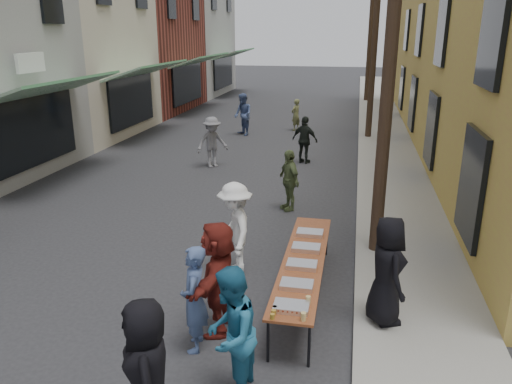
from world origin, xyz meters
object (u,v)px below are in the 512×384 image
at_px(utility_pole_far, 370,30).
at_px(guest_front_c, 230,335).
at_px(utility_pole_near, 392,31).
at_px(serving_table, 304,261).
at_px(catering_tray_sausage, 291,307).
at_px(server, 387,270).
at_px(utility_pole_mid, 375,30).
at_px(guest_front_a, 147,373).

xyz_separation_m(utility_pole_far, guest_front_c, (-1.94, -28.80, -3.60)).
height_order(utility_pole_near, utility_pole_far, same).
relative_size(utility_pole_far, serving_table, 2.25).
xyz_separation_m(utility_pole_far, catering_tray_sausage, (-1.30, -27.82, -3.71)).
bearing_deg(serving_table, catering_tray_sausage, -90.00).
bearing_deg(catering_tray_sausage, utility_pole_near, 71.23).
bearing_deg(server, guest_front_c, 115.95).
relative_size(utility_pole_mid, guest_front_a, 5.02).
height_order(utility_pole_far, server, utility_pole_far).
xyz_separation_m(utility_pole_near, guest_front_c, (-1.94, -4.80, -3.60)).
bearing_deg(utility_pole_mid, catering_tray_sausage, -94.69).
relative_size(utility_pole_near, utility_pole_mid, 1.00).
bearing_deg(utility_pole_far, utility_pole_near, -90.00).
bearing_deg(catering_tray_sausage, utility_pole_far, 87.33).
xyz_separation_m(utility_pole_near, utility_pole_mid, (0.00, 12.00, 0.00)).
distance_m(utility_pole_near, server, 4.49).
distance_m(serving_table, guest_front_a, 3.78).
xyz_separation_m(guest_front_a, guest_front_c, (0.72, 0.89, 0.00)).
relative_size(serving_table, server, 2.28).
xyz_separation_m(utility_pole_mid, guest_front_a, (-2.66, -17.69, -3.60)).
xyz_separation_m(utility_pole_mid, guest_front_c, (-1.94, -16.80, -3.60)).
xyz_separation_m(serving_table, catering_tray_sausage, (-0.00, -1.65, 0.08)).
relative_size(guest_front_a, server, 1.02).
bearing_deg(guest_front_a, utility_pole_mid, 148.04).
bearing_deg(guest_front_c, guest_front_a, -37.31).
bearing_deg(utility_pole_far, catering_tray_sausage, -92.67).
bearing_deg(serving_table, guest_front_a, -111.12).
xyz_separation_m(catering_tray_sausage, server, (1.35, 1.04, 0.19)).
height_order(utility_pole_near, guest_front_c, utility_pole_near).
xyz_separation_m(serving_table, guest_front_a, (-1.36, -3.52, 0.18)).
height_order(utility_pole_near, catering_tray_sausage, utility_pole_near).
relative_size(utility_pole_mid, serving_table, 2.25).
bearing_deg(serving_table, utility_pole_near, 59.10).
distance_m(catering_tray_sausage, guest_front_a, 2.32).
bearing_deg(utility_pole_near, guest_front_c, -111.95).
distance_m(utility_pole_mid, guest_front_c, 17.29).
relative_size(serving_table, guest_front_a, 2.23).
height_order(utility_pole_mid, guest_front_a, utility_pole_mid).
height_order(utility_pole_far, guest_front_a, utility_pole_far).
bearing_deg(guest_front_c, utility_pole_near, 159.86).
relative_size(utility_pole_near, server, 5.14).
xyz_separation_m(utility_pole_near, utility_pole_far, (0.00, 24.00, 0.00)).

